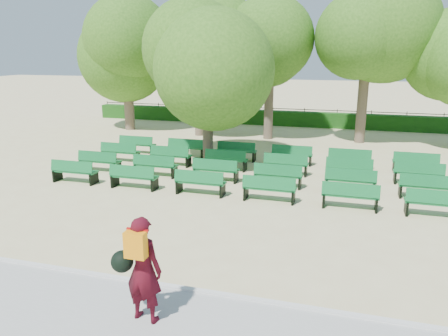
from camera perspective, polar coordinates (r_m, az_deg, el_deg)
ground at (r=14.60m, az=0.20°, el=-3.13°), size 120.00×120.00×0.00m
paving at (r=8.39m, az=-14.77°, el=-18.11°), size 30.00×2.20×0.06m
curb at (r=9.23m, az=-11.02°, el=-14.45°), size 30.00×0.12×0.10m
hedge at (r=27.90m, az=8.29°, el=6.42°), size 26.00×0.70×0.90m
fence at (r=28.36m, az=8.37°, el=5.64°), size 26.00×0.10×1.02m
tree_line at (r=24.08m, az=6.86°, el=4.03°), size 21.80×6.80×7.04m
bench_array at (r=16.26m, az=3.58°, el=-0.94°), size 1.67×0.59×1.04m
tree_among at (r=17.63m, az=-2.22°, el=13.38°), size 4.45×4.45×6.06m
person at (r=7.63m, az=-10.76°, el=-12.68°), size 0.91×0.57×1.89m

